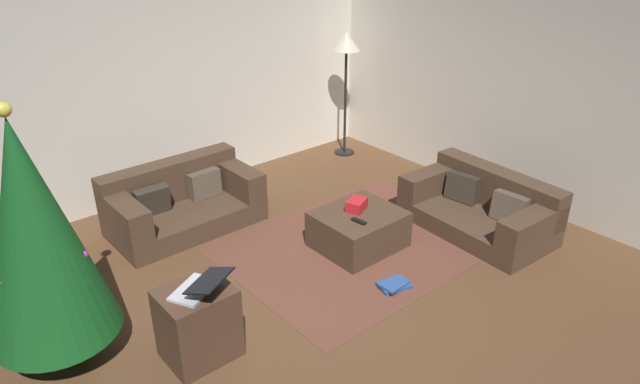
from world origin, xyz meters
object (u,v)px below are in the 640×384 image
at_px(ottoman, 358,229).
at_px(book_stack, 394,285).
at_px(laptop, 200,286).
at_px(couch_left, 181,202).
at_px(couch_right, 482,207).
at_px(side_table, 198,323).
at_px(corner_lamp, 346,51).
at_px(christmas_tree, 35,233).
at_px(gift_box, 356,205).
at_px(tv_remote, 359,221).

relative_size(ottoman, book_stack, 2.52).
xyz_separation_m(ottoman, laptop, (-2.00, -0.42, 0.46)).
height_order(couch_left, ottoman, couch_left).
distance_m(couch_right, book_stack, 1.56).
relative_size(side_table, corner_lamp, 0.35).
relative_size(laptop, corner_lamp, 0.29).
relative_size(couch_left, book_stack, 4.83).
bearing_deg(ottoman, christmas_tree, 173.99).
bearing_deg(gift_box, couch_left, 127.86).
xyz_separation_m(couch_left, gift_box, (1.17, -1.50, 0.17)).
relative_size(tv_remote, laptop, 0.33).
distance_m(couch_right, side_table, 3.31).
relative_size(gift_box, book_stack, 0.67).
distance_m(gift_box, corner_lamp, 2.67).
xyz_separation_m(christmas_tree, book_stack, (2.56, -1.04, -1.05)).
bearing_deg(tv_remote, ottoman, 39.04).
xyz_separation_m(couch_left, corner_lamp, (2.76, 0.39, 1.18)).
relative_size(couch_right, ottoman, 1.94).
distance_m(christmas_tree, laptop, 1.17).
distance_m(christmas_tree, book_stack, 2.96).
height_order(couch_right, ottoman, couch_right).
bearing_deg(laptop, couch_right, -2.93).
relative_size(tv_remote, book_stack, 0.49).
xyz_separation_m(ottoman, book_stack, (-0.26, -0.74, -0.16)).
bearing_deg(christmas_tree, couch_left, 37.17).
height_order(couch_left, laptop, laptop).
distance_m(christmas_tree, side_table, 1.30).
bearing_deg(gift_box, couch_right, -27.54).
relative_size(couch_right, book_stack, 4.88).
bearing_deg(tv_remote, christmas_tree, 164.43).
bearing_deg(christmas_tree, laptop, -41.12).
height_order(tv_remote, book_stack, tv_remote).
bearing_deg(couch_left, laptop, 66.24).
xyz_separation_m(laptop, book_stack, (1.74, -0.32, -0.61)).
xyz_separation_m(ottoman, tv_remote, (-0.14, -0.14, 0.20)).
xyz_separation_m(ottoman, side_table, (-2.03, -0.37, 0.11)).
bearing_deg(side_table, couch_right, -3.72).
relative_size(couch_right, corner_lamp, 0.93).
bearing_deg(side_table, tv_remote, 7.06).
relative_size(ottoman, side_table, 1.39).
bearing_deg(corner_lamp, laptop, -146.68).
height_order(laptop, book_stack, laptop).
bearing_deg(tv_remote, laptop, -177.81).
bearing_deg(gift_box, book_stack, -109.44).
bearing_deg(christmas_tree, tv_remote, -9.19).
bearing_deg(gift_box, laptop, -166.58).
distance_m(couch_left, couch_right, 3.24).
bearing_deg(book_stack, christmas_tree, 157.90).
bearing_deg(tv_remote, couch_right, -24.05).
bearing_deg(book_stack, couch_right, 5.84).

